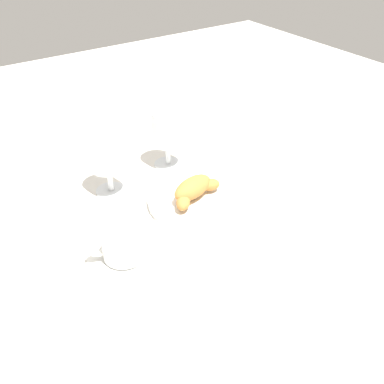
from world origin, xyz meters
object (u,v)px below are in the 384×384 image
Objects in this scene: coffee_cup_near at (123,248)px; pastry_plate at (192,200)px; croissant_large at (193,189)px; juice_glass_left at (107,154)px; juice_glass_right at (167,129)px; sugar_packet at (121,218)px.

pastry_plate is at bearing -160.38° from coffee_cup_near.
croissant_large is 0.20m from juice_glass_left.
juice_glass_right is at bearing -171.07° from juice_glass_left.
juice_glass_left is 2.80× the size of sugar_packet.
juice_glass_left is at bearing -49.24° from pastry_plate.
pastry_plate is 0.21m from coffee_cup_near.
croissant_large is at bearing 104.70° from pastry_plate.
pastry_plate is 3.85× the size of sugar_packet.
croissant_large is at bearing 128.81° from sugar_packet.
juice_glass_right reaches higher than pastry_plate.
coffee_cup_near reaches higher than sugar_packet.
juice_glass_right reaches higher than sugar_packet.
sugar_packet is (0.03, 0.11, -0.09)m from juice_glass_left.
juice_glass_left is 0.14m from sugar_packet.
sugar_packet is (0.15, -0.03, -0.01)m from pastry_plate.
pastry_plate is 0.15m from sugar_packet.
coffee_cup_near is at bearing 69.96° from juice_glass_left.
juice_glass_left is (0.12, -0.14, 0.06)m from croissant_large.
juice_glass_left is (0.12, -0.14, 0.08)m from pastry_plate.
croissant_large is 0.98× the size of coffee_cup_near.
sugar_packet is (0.19, 0.13, -0.09)m from juice_glass_right.
croissant_large reaches higher than pastry_plate.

